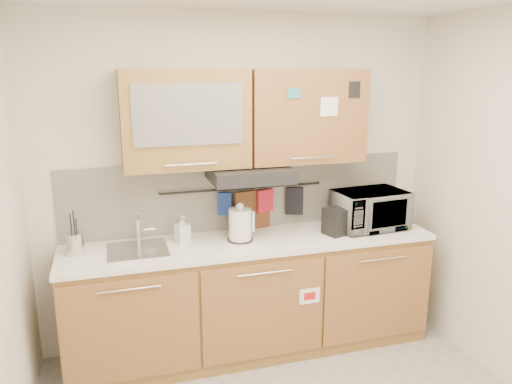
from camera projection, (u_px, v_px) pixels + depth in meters
wall_back at (241, 182)px, 3.98m from camera, size 3.20×0.00×3.20m
base_cabinet at (252, 301)px, 3.92m from camera, size 2.80×0.64×0.88m
countertop at (252, 242)px, 3.79m from camera, size 2.82×0.62×0.04m
backsplash at (242, 195)px, 4.00m from camera, size 2.80×0.02×0.56m
upper_cabinets at (246, 117)px, 3.69m from camera, size 1.82×0.37×0.70m
range_hood at (250, 174)px, 3.72m from camera, size 0.60×0.46×0.10m
sink at (138, 250)px, 3.57m from camera, size 0.42×0.40×0.26m
utensil_rail at (243, 188)px, 3.95m from camera, size 1.30×0.02×0.02m
utensil_crock at (76, 243)px, 3.48m from camera, size 0.16×0.16×0.31m
kettle at (240, 225)px, 3.74m from camera, size 0.22×0.20×0.30m
toaster at (341, 220)px, 3.91m from camera, size 0.31×0.24×0.21m
microwave at (370, 210)px, 4.03m from camera, size 0.59×0.43×0.31m
soap_bottle at (182, 229)px, 3.70m from camera, size 0.12×0.12×0.21m
cutting_board at (253, 213)px, 4.00m from camera, size 0.30×0.08×0.37m
oven_mitt at (225, 204)px, 3.92m from camera, size 0.11×0.06×0.18m
dark_pouch at (294, 201)px, 4.09m from camera, size 0.15×0.09×0.23m
pot_holder at (265, 201)px, 4.01m from camera, size 0.15×0.07×0.18m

